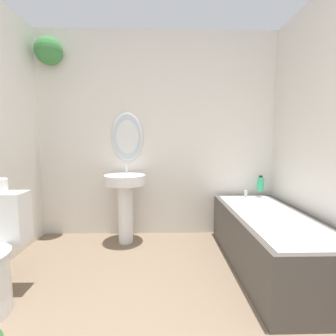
# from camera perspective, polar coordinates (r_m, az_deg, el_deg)

# --- Properties ---
(wall_back) EXTENTS (2.91, 0.30, 2.40)m
(wall_back) POSITION_cam_1_polar(r_m,az_deg,el_deg) (2.94, -3.91, 8.67)
(wall_back) COLOR silver
(wall_back) RESTS_ON ground_plane
(pedestal_sink) EXTENTS (0.45, 0.45, 0.86)m
(pedestal_sink) POSITION_cam_1_polar(r_m,az_deg,el_deg) (2.74, -10.02, -6.29)
(pedestal_sink) COLOR white
(pedestal_sink) RESTS_ON ground_plane
(bathtub) EXTENTS (0.69, 1.57, 0.56)m
(bathtub) POSITION_cam_1_polar(r_m,az_deg,el_deg) (2.46, 22.94, -15.13)
(bathtub) COLOR #4C4742
(bathtub) RESTS_ON ground_plane
(shampoo_bottle) EXTENTS (0.08, 0.08, 0.18)m
(shampoo_bottle) POSITION_cam_1_polar(r_m,az_deg,el_deg) (3.03, 20.87, -3.45)
(shampoo_bottle) COLOR #38B275
(shampoo_bottle) RESTS_ON bathtub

